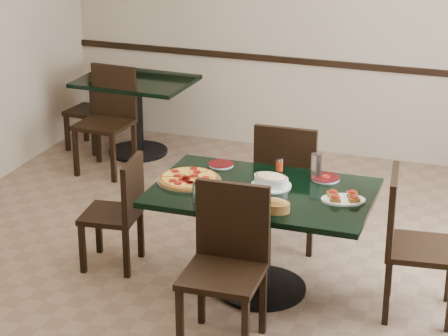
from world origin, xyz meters
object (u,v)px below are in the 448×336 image
(back_chair_near, at_px, (109,113))
(chair_left, at_px, (120,207))
(lasagna_casserole, at_px, (271,180))
(bruschetta_platter, at_px, (343,197))
(back_chair_left, at_px, (95,106))
(bread_basket, at_px, (274,205))
(chair_near, at_px, (227,256))
(pepperoni_pizza, at_px, (189,179))
(main_table, at_px, (262,215))
(chair_far, at_px, (288,178))
(back_table, at_px, (136,102))
(chair_right, at_px, (408,236))

(back_chair_near, bearing_deg, chair_left, -57.41)
(lasagna_casserole, xyz_separation_m, bruschetta_platter, (0.51, -0.08, -0.02))
(back_chair_left, relative_size, bread_basket, 3.90)
(chair_near, xyz_separation_m, pepperoni_pizza, (-0.49, 0.62, 0.20))
(main_table, xyz_separation_m, bread_basket, (0.17, -0.30, 0.22))
(chair_far, bearing_deg, back_chair_left, -32.67)
(back_table, height_order, pepperoni_pizza, pepperoni_pizza)
(chair_far, xyz_separation_m, back_chair_left, (-2.37, 1.47, -0.11))
(main_table, relative_size, back_chair_near, 1.51)
(main_table, relative_size, bread_basket, 7.05)
(lasagna_casserole, height_order, bruschetta_platter, lasagna_casserole)
(main_table, bearing_deg, chair_near, -92.86)
(main_table, relative_size, chair_right, 1.51)
(chair_far, distance_m, bruschetta_platter, 0.93)
(chair_near, relative_size, chair_right, 1.03)
(back_chair_near, height_order, back_chair_left, back_chair_near)
(back_table, xyz_separation_m, bruschetta_platter, (2.50, -2.22, 0.25))
(chair_far, distance_m, chair_left, 1.26)
(chair_left, xyz_separation_m, pepperoni_pizza, (0.54, -0.03, 0.31))
(chair_near, relative_size, pepperoni_pizza, 2.26)
(main_table, bearing_deg, back_table, 130.90)
(chair_near, relative_size, lasagna_casserole, 3.60)
(main_table, relative_size, chair_left, 1.76)
(chair_right, distance_m, chair_left, 2.03)
(chair_near, relative_size, bruschetta_platter, 3.06)
(lasagna_casserole, bearing_deg, main_table, -99.24)
(lasagna_casserole, bearing_deg, pepperoni_pizza, -156.04)
(back_chair_near, bearing_deg, chair_near, -46.40)
(back_chair_near, distance_m, back_chair_left, 0.58)
(back_chair_near, bearing_deg, chair_right, -25.91)
(chair_far, distance_m, pepperoni_pizza, 0.91)
(pepperoni_pizza, relative_size, bread_basket, 2.13)
(chair_far, height_order, chair_right, chair_far)
(chair_far, bearing_deg, chair_near, 88.64)
(back_table, height_order, lasagna_casserole, lasagna_casserole)
(back_chair_near, relative_size, lasagna_casserole, 3.49)
(chair_left, bearing_deg, chair_right, 84.27)
(chair_near, relative_size, bread_basket, 4.81)
(main_table, bearing_deg, chair_far, 90.91)
(chair_far, relative_size, chair_right, 1.02)
(back_table, relative_size, chair_right, 1.13)
(back_table, relative_size, lasagna_casserole, 3.94)
(chair_left, bearing_deg, chair_far, 117.35)
(chair_left, bearing_deg, bread_basket, 69.06)
(chair_right, distance_m, bread_basket, 0.91)
(lasagna_casserole, bearing_deg, back_chair_left, 152.66)
(back_table, relative_size, bruschetta_platter, 3.35)
(chair_near, relative_size, chair_left, 1.20)
(chair_right, height_order, bruschetta_platter, chair_right)
(back_chair_left, bearing_deg, chair_near, 46.51)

